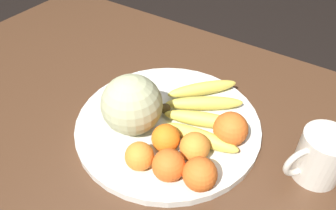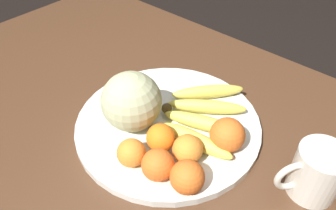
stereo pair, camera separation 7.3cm
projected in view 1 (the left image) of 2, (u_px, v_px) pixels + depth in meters
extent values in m
cube|color=#4C301E|center=(149.00, 119.00, 0.82)|extent=(1.44, 0.88, 0.04)
cube|color=#4C301E|center=(88.00, 81.00, 1.55)|extent=(0.07, 0.07, 0.71)
cylinder|color=silver|center=(168.00, 124.00, 0.77)|extent=(0.43, 0.43, 0.02)
torus|color=#47382D|center=(168.00, 123.00, 0.76)|extent=(0.43, 0.43, 0.01)
sphere|color=#B2B789|center=(132.00, 105.00, 0.70)|extent=(0.13, 0.13, 0.13)
sphere|color=#473819|center=(165.00, 109.00, 0.77)|extent=(0.02, 0.02, 0.02)
ellipsoid|color=#DBC64C|center=(201.00, 137.00, 0.70)|extent=(0.17, 0.06, 0.03)
ellipsoid|color=#DBC64C|center=(204.00, 120.00, 0.74)|extent=(0.18, 0.10, 0.03)
ellipsoid|color=#DBC64C|center=(204.00, 103.00, 0.78)|extent=(0.17, 0.13, 0.03)
ellipsoid|color=#DBC64C|center=(202.00, 89.00, 0.82)|extent=(0.14, 0.16, 0.03)
sphere|color=orange|center=(195.00, 147.00, 0.66)|extent=(0.06, 0.06, 0.06)
sphere|color=orange|center=(169.00, 165.00, 0.62)|extent=(0.06, 0.06, 0.06)
sphere|color=orange|center=(166.00, 138.00, 0.68)|extent=(0.06, 0.06, 0.06)
sphere|color=orange|center=(231.00, 129.00, 0.69)|extent=(0.07, 0.07, 0.07)
sphere|color=orange|center=(200.00, 174.00, 0.61)|extent=(0.07, 0.07, 0.07)
sphere|color=orange|center=(139.00, 156.00, 0.64)|extent=(0.06, 0.06, 0.06)
cube|color=white|center=(178.00, 138.00, 0.72)|extent=(0.07, 0.07, 0.00)
cylinder|color=beige|center=(321.00, 156.00, 0.64)|extent=(0.09, 0.09, 0.11)
torus|color=beige|center=(300.00, 162.00, 0.62)|extent=(0.05, 0.07, 0.07)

